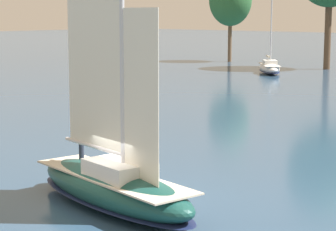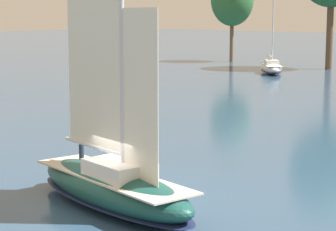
{
  "view_description": "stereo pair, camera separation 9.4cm",
  "coord_description": "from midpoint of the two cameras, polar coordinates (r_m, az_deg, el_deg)",
  "views": [
    {
      "loc": [
        16.71,
        -15.79,
        6.97
      ],
      "look_at": [
        0.0,
        3.0,
        3.03
      ],
      "focal_mm": 70.0,
      "sensor_mm": 36.0,
      "label": 1
    },
    {
      "loc": [
        16.78,
        -15.73,
        6.97
      ],
      "look_at": [
        0.0,
        3.0,
        3.03
      ],
      "focal_mm": 70.0,
      "sensor_mm": 36.0,
      "label": 2
    }
  ],
  "objects": [
    {
      "name": "tree_shore_right",
      "position": [
        95.17,
        5.43,
        9.98
      ],
      "size": [
        6.12,
        6.12,
        12.59
      ],
      "color": "brown",
      "rests_on": "ground"
    },
    {
      "name": "ground_plane",
      "position": [
        24.03,
        -4.92,
        -7.99
      ],
      "size": [
        400.0,
        400.0,
        0.0
      ],
      "primitive_type": "plane",
      "color": "#2D4C6B"
    },
    {
      "name": "sailboat_moored_mid_channel",
      "position": [
        77.3,
        8.79,
        4.17
      ],
      "size": [
        6.59,
        7.12,
        10.45
      ],
      "color": "silver",
      "rests_on": "ground"
    },
    {
      "name": "sailboat_main",
      "position": [
        23.76,
        -4.94,
        -5.75
      ],
      "size": [
        9.02,
        3.86,
        12.02
      ],
      "color": "#194C47",
      "rests_on": "ground"
    }
  ]
}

